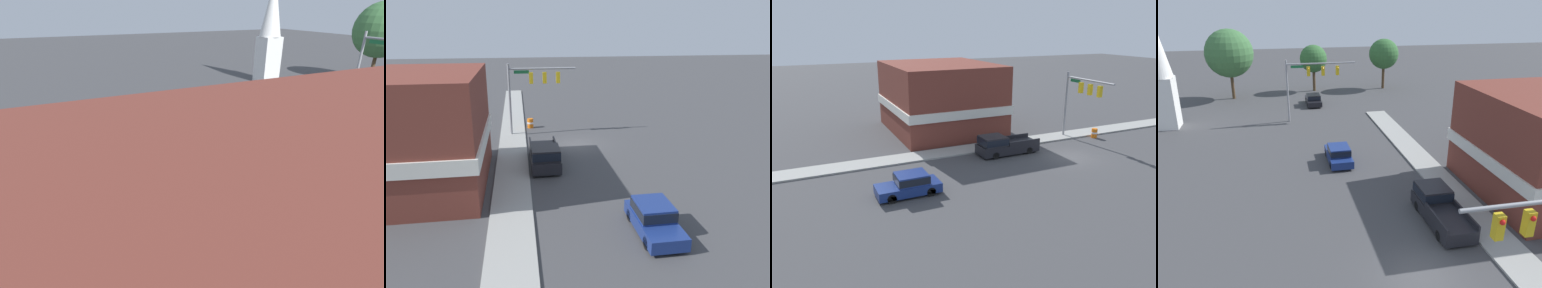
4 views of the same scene
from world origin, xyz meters
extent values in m
plane|color=#424244|center=(0.00, 0.00, 0.00)|extent=(200.00, 200.00, 0.00)
cube|color=#9E9E99|center=(5.70, 0.00, 0.07)|extent=(2.40, 60.00, 0.14)
cylinder|color=gray|center=(5.81, -3.87, 3.44)|extent=(0.22, 0.22, 6.87)
cylinder|color=gray|center=(2.67, -3.87, 6.37)|extent=(6.30, 0.18, 0.18)
cube|color=gold|center=(3.74, -3.87, 5.51)|extent=(0.36, 0.36, 1.05)
sphere|color=red|center=(3.74, -4.07, 5.82)|extent=(0.22, 0.22, 0.22)
cube|color=gold|center=(2.47, -3.87, 5.51)|extent=(0.36, 0.36, 1.05)
sphere|color=red|center=(2.47, -4.07, 5.82)|extent=(0.22, 0.22, 0.22)
cube|color=gold|center=(1.19, -3.87, 5.51)|extent=(0.36, 0.36, 1.05)
sphere|color=red|center=(1.19, -4.07, 5.82)|extent=(0.22, 0.22, 0.22)
cube|color=#196B38|center=(4.61, -3.87, 6.08)|extent=(1.40, 0.04, 0.30)
cylinder|color=black|center=(-2.40, 17.00, 0.33)|extent=(0.22, 0.66, 0.66)
cylinder|color=black|center=(-0.71, 17.00, 0.33)|extent=(0.22, 0.66, 0.66)
cylinder|color=black|center=(-2.40, 14.22, 0.33)|extent=(0.22, 0.66, 0.66)
cylinder|color=black|center=(-0.71, 14.22, 0.33)|extent=(0.22, 0.66, 0.66)
cube|color=navy|center=(-1.55, 15.61, 0.51)|extent=(1.91, 4.48, 0.66)
cube|color=navy|center=(-1.55, 15.34, 1.20)|extent=(1.76, 2.15, 0.71)
cube|color=black|center=(-1.55, 15.34, 1.20)|extent=(1.78, 2.24, 0.50)
cylinder|color=black|center=(2.33, 6.43, 0.33)|extent=(0.22, 0.66, 0.66)
cylinder|color=black|center=(4.19, 6.43, 0.33)|extent=(0.22, 0.66, 0.66)
cylinder|color=black|center=(2.33, 2.89, 0.33)|extent=(0.22, 0.66, 0.66)
cylinder|color=black|center=(4.19, 2.89, 0.33)|extent=(0.22, 0.66, 0.66)
cube|color=black|center=(3.26, 4.66, 0.61)|extent=(2.08, 5.72, 0.85)
cube|color=black|center=(3.26, 6.23, 1.44)|extent=(1.98, 2.17, 0.81)
cube|color=black|center=(3.26, 6.23, 1.44)|extent=(2.00, 2.26, 0.57)
cube|color=black|center=(2.28, 3.43, 1.21)|extent=(0.12, 3.24, 0.35)
cube|color=black|center=(4.24, 3.43, 1.21)|extent=(0.12, 3.24, 0.35)
cylinder|color=orange|center=(3.90, -6.41, 0.49)|extent=(0.61, 0.61, 0.98)
cylinder|color=white|center=(3.90, -6.41, 0.54)|extent=(0.63, 0.63, 0.18)
camera|label=1|loc=(13.36, 3.30, 9.10)|focal=28.00mm
camera|label=2|loc=(5.01, 31.79, 10.14)|focal=35.00mm
camera|label=3|loc=(-25.05, 22.05, 11.36)|focal=35.00mm
camera|label=4|loc=(-6.65, -14.46, 13.46)|focal=35.00mm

